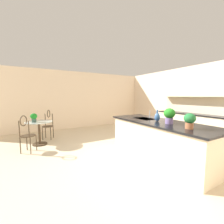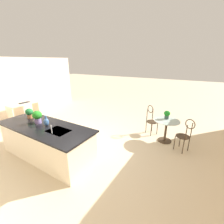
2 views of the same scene
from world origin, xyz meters
name	(u,v)px [view 1 (image 1 of 2)]	position (x,y,z in m)	size (l,w,h in m)	color
ground_plane	(124,160)	(0.00, 0.00, 0.00)	(40.00, 40.00, 0.00)	beige
wall_back	(210,101)	(0.00, 3.66, 1.35)	(9.00, 0.12, 2.70)	beige
wall_left_window	(74,100)	(-4.26, 0.00, 1.35)	(0.12, 7.80, 2.70)	beige
kitchen_island	(159,139)	(0.30, 0.85, 0.46)	(2.80, 1.06, 0.92)	beige
back_counter_run	(190,125)	(-0.40, 3.21, 0.49)	(2.44, 0.64, 1.52)	beige
upper_cabinet_run	(192,86)	(-0.40, 3.18, 1.90)	(2.40, 0.36, 0.76)	beige
bistro_table	(39,131)	(-2.30, -1.69, 0.45)	(0.80, 0.80, 0.74)	#3D2D1E
chair_near_window	(26,132)	(-1.71, -2.03, 0.57)	(0.52, 0.52, 1.04)	#3D2D1E
chair_by_island	(48,123)	(-2.90, -1.35, 0.57)	(0.52, 0.51, 1.04)	#3D2D1E
sink_faucet	(150,114)	(-0.25, 1.03, 1.03)	(0.02, 0.02, 0.22)	#B2B5BA
potted_plant_on_table	(34,117)	(-2.26, -1.82, 0.90)	(0.20, 0.20, 0.27)	#385147
potted_plant_counter_near	(169,115)	(0.60, 0.81, 1.12)	(0.25, 0.25, 0.35)	#7A669E
potted_plant_counter_far	(190,120)	(1.15, 0.70, 1.09)	(0.21, 0.21, 0.30)	#9E603D
vase_on_counter	(157,117)	(0.25, 0.80, 1.03)	(0.13, 0.13, 0.29)	#386099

